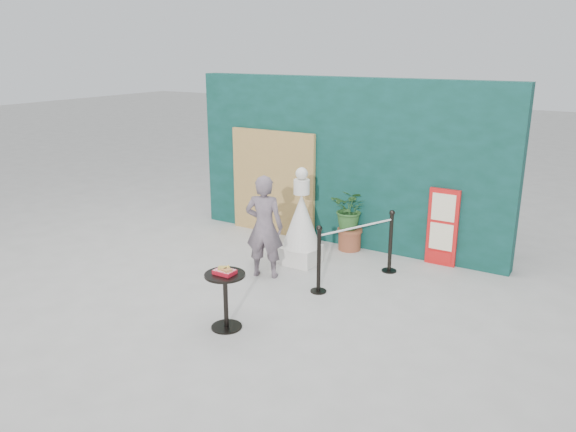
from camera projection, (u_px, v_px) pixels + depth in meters
name	position (u px, v px, depth m)	size (l,w,h in m)	color
ground	(244.00, 305.00, 7.92)	(60.00, 60.00, 0.00)	#ADAAA5
back_wall	(345.00, 163.00, 10.06)	(6.00, 0.30, 3.00)	#0A3128
bamboo_fence	(273.00, 183.00, 10.73)	(1.80, 0.08, 2.00)	tan
woman	(264.00, 227.00, 8.69)	(0.60, 0.39, 1.63)	slate
menu_board	(442.00, 228.00, 9.20)	(0.50, 0.07, 1.30)	red
statue	(301.00, 225.00, 9.26)	(0.64, 0.64, 1.64)	white
cafe_table	(225.00, 292.00, 7.13)	(0.52, 0.52, 0.75)	black
food_basket	(225.00, 271.00, 7.04)	(0.26, 0.19, 0.11)	#AE1222
planter	(350.00, 215.00, 9.91)	(0.66, 0.57, 1.12)	brown
stanchion_barrier	(356.00, 251.00, 8.58)	(0.84, 1.54, 1.03)	black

